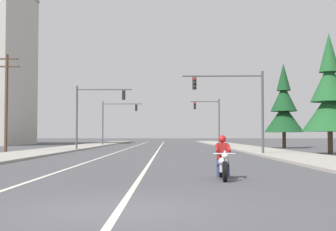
{
  "coord_description": "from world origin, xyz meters",
  "views": [
    {
      "loc": [
        1.02,
        -9.04,
        1.46
      ],
      "look_at": [
        1.13,
        21.15,
        2.75
      ],
      "focal_mm": 49.05,
      "sensor_mm": 36.0,
      "label": 1
    }
  ],
  "objects_px": {
    "motorcycle_with_rider": "(221,162)",
    "conifer_tree_right_verge_near": "(328,98)",
    "traffic_signal_near_right": "(237,99)",
    "traffic_signal_near_left": "(91,107)",
    "conifer_tree_right_verge_far": "(282,109)",
    "utility_pole_left_near": "(4,99)",
    "traffic_signal_mid_left": "(113,116)",
    "traffic_signal_mid_right": "(209,115)"
  },
  "relations": [
    {
      "from": "motorcycle_with_rider",
      "to": "conifer_tree_right_verge_near",
      "type": "relative_size",
      "value": 0.23
    },
    {
      "from": "traffic_signal_near_right",
      "to": "conifer_tree_right_verge_near",
      "type": "distance_m",
      "value": 7.34
    },
    {
      "from": "traffic_signal_near_left",
      "to": "conifer_tree_right_verge_far",
      "type": "bearing_deg",
      "value": 20.63
    },
    {
      "from": "traffic_signal_near_right",
      "to": "conifer_tree_right_verge_far",
      "type": "bearing_deg",
      "value": 66.23
    },
    {
      "from": "motorcycle_with_rider",
      "to": "utility_pole_left_near",
      "type": "height_order",
      "value": "utility_pole_left_near"
    },
    {
      "from": "traffic_signal_near_right",
      "to": "conifer_tree_right_verge_near",
      "type": "xyz_separation_m",
      "value": [
        7.21,
        1.34,
        0.13
      ]
    },
    {
      "from": "traffic_signal_mid_left",
      "to": "traffic_signal_near_left",
      "type": "bearing_deg",
      "value": -89.09
    },
    {
      "from": "traffic_signal_mid_left",
      "to": "conifer_tree_right_verge_far",
      "type": "height_order",
      "value": "conifer_tree_right_verge_far"
    },
    {
      "from": "traffic_signal_near_left",
      "to": "traffic_signal_near_right",
      "type": "bearing_deg",
      "value": -39.34
    },
    {
      "from": "motorcycle_with_rider",
      "to": "traffic_signal_mid_left",
      "type": "distance_m",
      "value": 50.16
    },
    {
      "from": "conifer_tree_right_verge_near",
      "to": "conifer_tree_right_verge_far",
      "type": "bearing_deg",
      "value": 87.75
    },
    {
      "from": "utility_pole_left_near",
      "to": "conifer_tree_right_verge_near",
      "type": "xyz_separation_m",
      "value": [
        26.03,
        -3.26,
        -0.19
      ]
    },
    {
      "from": "traffic_signal_mid_right",
      "to": "utility_pole_left_near",
      "type": "distance_m",
      "value": 28.8
    },
    {
      "from": "traffic_signal_near_left",
      "to": "traffic_signal_mid_right",
      "type": "height_order",
      "value": "same"
    },
    {
      "from": "traffic_signal_near_right",
      "to": "traffic_signal_mid_right",
      "type": "bearing_deg",
      "value": 89.12
    },
    {
      "from": "traffic_signal_near_right",
      "to": "conifer_tree_right_verge_near",
      "type": "bearing_deg",
      "value": 10.5
    },
    {
      "from": "traffic_signal_near_left",
      "to": "conifer_tree_right_verge_near",
      "type": "relative_size",
      "value": 0.66
    },
    {
      "from": "motorcycle_with_rider",
      "to": "traffic_signal_mid_right",
      "type": "distance_m",
      "value": 44.94
    },
    {
      "from": "conifer_tree_right_verge_far",
      "to": "conifer_tree_right_verge_near",
      "type": "bearing_deg",
      "value": -92.25
    },
    {
      "from": "motorcycle_with_rider",
      "to": "conifer_tree_right_verge_near",
      "type": "height_order",
      "value": "conifer_tree_right_verge_near"
    },
    {
      "from": "motorcycle_with_rider",
      "to": "conifer_tree_right_verge_far",
      "type": "height_order",
      "value": "conifer_tree_right_verge_far"
    },
    {
      "from": "motorcycle_with_rider",
      "to": "traffic_signal_near_right",
      "type": "relative_size",
      "value": 0.35
    },
    {
      "from": "conifer_tree_right_verge_far",
      "to": "utility_pole_left_near",
      "type": "bearing_deg",
      "value": -153.59
    },
    {
      "from": "conifer_tree_right_verge_far",
      "to": "traffic_signal_mid_left",
      "type": "bearing_deg",
      "value": 148.39
    },
    {
      "from": "traffic_signal_near_right",
      "to": "motorcycle_with_rider",
      "type": "bearing_deg",
      "value": -100.4
    },
    {
      "from": "motorcycle_with_rider",
      "to": "traffic_signal_near_right",
      "type": "distance_m",
      "value": 19.26
    },
    {
      "from": "traffic_signal_near_right",
      "to": "traffic_signal_near_left",
      "type": "distance_m",
      "value": 16.09
    },
    {
      "from": "traffic_signal_near_left",
      "to": "conifer_tree_right_verge_far",
      "type": "distance_m",
      "value": 21.7
    },
    {
      "from": "traffic_signal_mid_left",
      "to": "conifer_tree_right_verge_far",
      "type": "xyz_separation_m",
      "value": [
        20.63,
        -12.7,
        0.27
      ]
    },
    {
      "from": "traffic_signal_near_left",
      "to": "traffic_signal_mid_right",
      "type": "relative_size",
      "value": 1.0
    },
    {
      "from": "traffic_signal_mid_right",
      "to": "motorcycle_with_rider",
      "type": "bearing_deg",
      "value": -94.88
    },
    {
      "from": "motorcycle_with_rider",
      "to": "traffic_signal_mid_left",
      "type": "relative_size",
      "value": 0.35
    },
    {
      "from": "traffic_signal_mid_left",
      "to": "conifer_tree_right_verge_near",
      "type": "bearing_deg",
      "value": -55.62
    },
    {
      "from": "motorcycle_with_rider",
      "to": "conifer_tree_right_verge_far",
      "type": "relative_size",
      "value": 0.23
    },
    {
      "from": "traffic_signal_near_left",
      "to": "utility_pole_left_near",
      "type": "relative_size",
      "value": 0.75
    },
    {
      "from": "traffic_signal_near_right",
      "to": "traffic_signal_mid_right",
      "type": "distance_m",
      "value": 26.04
    },
    {
      "from": "traffic_signal_mid_left",
      "to": "conifer_tree_right_verge_far",
      "type": "relative_size",
      "value": 0.64
    },
    {
      "from": "traffic_signal_mid_left",
      "to": "conifer_tree_right_verge_near",
      "type": "xyz_separation_m",
      "value": [
        19.98,
        -29.2,
        0.15
      ]
    },
    {
      "from": "traffic_signal_near_right",
      "to": "traffic_signal_near_left",
      "type": "relative_size",
      "value": 1.0
    },
    {
      "from": "traffic_signal_mid_right",
      "to": "conifer_tree_right_verge_far",
      "type": "distance_m",
      "value": 11.09
    },
    {
      "from": "traffic_signal_mid_right",
      "to": "conifer_tree_right_verge_near",
      "type": "relative_size",
      "value": 0.66
    },
    {
      "from": "traffic_signal_mid_right",
      "to": "utility_pole_left_near",
      "type": "bearing_deg",
      "value": -131.88
    }
  ]
}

